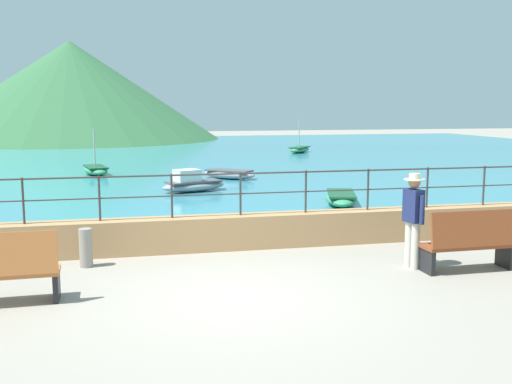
{
  "coord_description": "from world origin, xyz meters",
  "views": [
    {
      "loc": [
        -1.68,
        -8.76,
        2.96
      ],
      "look_at": [
        1.15,
        3.7,
        1.1
      ],
      "focal_mm": 41.8,
      "sensor_mm": 36.0,
      "label": 1
    }
  ],
  "objects_px": {
    "boat_3": "(341,198)",
    "boat_4": "(96,170)",
    "bench_far": "(470,241)",
    "boat_5": "(299,149)",
    "boat_0": "(229,174)",
    "bollard": "(86,248)",
    "person_walking": "(413,216)",
    "boat_2": "(192,184)"
  },
  "relations": [
    {
      "from": "person_walking",
      "to": "boat_3",
      "type": "bearing_deg",
      "value": 80.11
    },
    {
      "from": "boat_2",
      "to": "person_walking",
      "type": "bearing_deg",
      "value": -74.76
    },
    {
      "from": "person_walking",
      "to": "bollard",
      "type": "relative_size",
      "value": 2.43
    },
    {
      "from": "person_walking",
      "to": "boat_5",
      "type": "xyz_separation_m",
      "value": [
        5.68,
        25.7,
        -0.71
      ]
    },
    {
      "from": "person_walking",
      "to": "boat_2",
      "type": "height_order",
      "value": "person_walking"
    },
    {
      "from": "boat_4",
      "to": "person_walking",
      "type": "bearing_deg",
      "value": -69.03
    },
    {
      "from": "bench_far",
      "to": "person_walking",
      "type": "height_order",
      "value": "person_walking"
    },
    {
      "from": "bollard",
      "to": "boat_0",
      "type": "height_order",
      "value": "bollard"
    },
    {
      "from": "bollard",
      "to": "bench_far",
      "type": "bearing_deg",
      "value": -15.43
    },
    {
      "from": "boat_5",
      "to": "bench_far",
      "type": "bearing_deg",
      "value": -100.35
    },
    {
      "from": "bench_far",
      "to": "boat_5",
      "type": "bearing_deg",
      "value": 79.65
    },
    {
      "from": "bollard",
      "to": "boat_3",
      "type": "distance_m",
      "value": 8.72
    },
    {
      "from": "bench_far",
      "to": "bollard",
      "type": "relative_size",
      "value": 2.37
    },
    {
      "from": "bench_far",
      "to": "boat_2",
      "type": "relative_size",
      "value": 0.69
    },
    {
      "from": "bench_far",
      "to": "boat_0",
      "type": "height_order",
      "value": "bench_far"
    },
    {
      "from": "bench_far",
      "to": "boat_5",
      "type": "height_order",
      "value": "boat_5"
    },
    {
      "from": "boat_5",
      "to": "boat_0",
      "type": "bearing_deg",
      "value": -118.61
    },
    {
      "from": "boat_0",
      "to": "boat_5",
      "type": "height_order",
      "value": "boat_5"
    },
    {
      "from": "bollard",
      "to": "boat_2",
      "type": "xyz_separation_m",
      "value": [
        3.03,
        8.89,
        -0.03
      ]
    },
    {
      "from": "bench_far",
      "to": "boat_4",
      "type": "relative_size",
      "value": 0.7
    },
    {
      "from": "person_walking",
      "to": "boat_5",
      "type": "height_order",
      "value": "boat_5"
    },
    {
      "from": "boat_0",
      "to": "boat_5",
      "type": "bearing_deg",
      "value": 61.39
    },
    {
      "from": "boat_0",
      "to": "boat_5",
      "type": "xyz_separation_m",
      "value": [
        6.64,
        12.17,
        0.01
      ]
    },
    {
      "from": "person_walking",
      "to": "boat_0",
      "type": "height_order",
      "value": "person_walking"
    },
    {
      "from": "boat_0",
      "to": "boat_5",
      "type": "relative_size",
      "value": 0.98
    },
    {
      "from": "bollard",
      "to": "boat_4",
      "type": "xyz_separation_m",
      "value": [
        -0.38,
        14.81,
        -0.1
      ]
    },
    {
      "from": "boat_0",
      "to": "boat_4",
      "type": "distance_m",
      "value": 5.91
    },
    {
      "from": "bench_far",
      "to": "boat_5",
      "type": "distance_m",
      "value": 26.59
    },
    {
      "from": "boat_4",
      "to": "boat_5",
      "type": "distance_m",
      "value": 15.21
    },
    {
      "from": "bollard",
      "to": "boat_3",
      "type": "xyz_separation_m",
      "value": [
        6.99,
        5.21,
        -0.1
      ]
    },
    {
      "from": "boat_0",
      "to": "bench_far",
      "type": "bearing_deg",
      "value": -82.43
    },
    {
      "from": "person_walking",
      "to": "boat_4",
      "type": "distance_m",
      "value": 17.38
    },
    {
      "from": "boat_3",
      "to": "boat_4",
      "type": "distance_m",
      "value": 12.1
    },
    {
      "from": "person_walking",
      "to": "boat_2",
      "type": "xyz_separation_m",
      "value": [
        -2.81,
        10.3,
        -0.65
      ]
    },
    {
      "from": "person_walking",
      "to": "boat_4",
      "type": "bearing_deg",
      "value": 110.97
    },
    {
      "from": "boat_3",
      "to": "boat_4",
      "type": "xyz_separation_m",
      "value": [
        -7.37,
        9.6,
        0.01
      ]
    },
    {
      "from": "person_walking",
      "to": "boat_0",
      "type": "bearing_deg",
      "value": 94.04
    },
    {
      "from": "bench_far",
      "to": "boat_0",
      "type": "xyz_separation_m",
      "value": [
        -1.86,
        13.99,
        -0.3
      ]
    },
    {
      "from": "bollard",
      "to": "boat_2",
      "type": "bearing_deg",
      "value": 71.21
    },
    {
      "from": "bench_far",
      "to": "boat_5",
      "type": "xyz_separation_m",
      "value": [
        4.78,
        26.15,
        -0.3
      ]
    },
    {
      "from": "bench_far",
      "to": "boat_4",
      "type": "bearing_deg",
      "value": 113.13
    },
    {
      "from": "boat_5",
      "to": "person_walking",
      "type": "bearing_deg",
      "value": -102.46
    }
  ]
}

